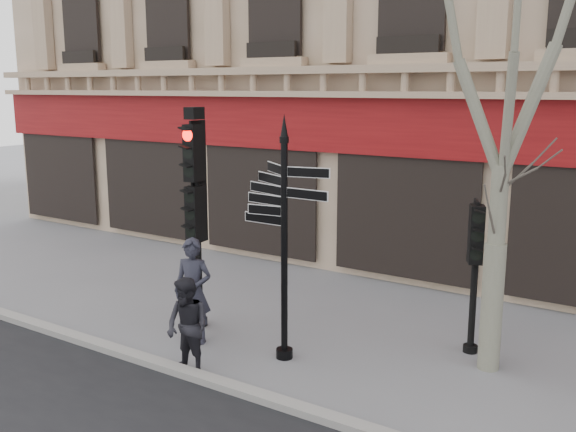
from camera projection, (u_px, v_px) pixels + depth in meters
name	position (u px, v px, depth m)	size (l,w,h in m)	color
ground	(285.00, 359.00, 10.71)	(80.00, 80.00, 0.00)	slate
kerb	(233.00, 388.00, 9.55)	(80.00, 0.25, 0.12)	gray
fingerpost	(284.00, 198.00, 10.22)	(2.00, 2.00, 4.06)	black
traffic_signal_main	(196.00, 191.00, 11.71)	(0.49, 0.37, 4.11)	black
traffic_signal_secondary	(476.00, 251.00, 10.64)	(0.52, 0.46, 2.57)	black
plane_tree	(512.00, 5.00, 9.25)	(3.02, 3.02, 8.01)	gray
pedestrian_a	(193.00, 291.00, 11.25)	(0.69, 0.45, 1.89)	#21212C
pedestrian_b	(187.00, 327.00, 10.00)	(0.76, 0.59, 1.56)	black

